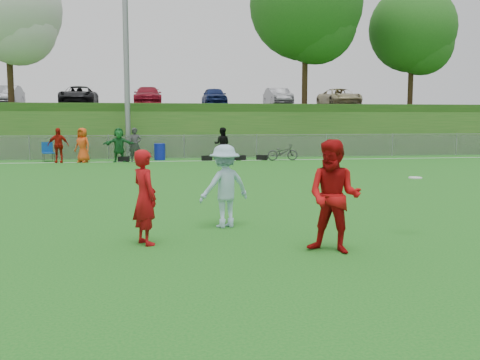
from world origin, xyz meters
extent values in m
plane|color=#145F19|center=(0.00, 0.00, 0.00)|extent=(120.00, 120.00, 0.00)
cube|color=white|center=(0.00, 18.00, 0.01)|extent=(60.00, 0.10, 0.01)
cube|color=gray|center=(0.00, 20.00, 0.60)|extent=(58.00, 0.02, 1.20)
cube|color=gray|center=(0.00, 20.00, 1.25)|extent=(58.00, 0.04, 0.04)
cylinder|color=gray|center=(-3.00, 20.80, 6.00)|extent=(0.30, 0.30, 12.00)
cube|color=#1A4C15|center=(0.00, 31.00, 1.50)|extent=(120.00, 18.00, 3.00)
cube|color=black|center=(0.00, 33.00, 3.05)|extent=(120.00, 12.00, 0.10)
cylinder|color=black|center=(-10.00, 25.00, 6.75)|extent=(0.36, 0.36, 7.50)
sphere|color=silver|center=(-10.00, 25.00, 8.62)|extent=(6.30, 6.30, 6.30)
sphere|color=silver|center=(-9.40, 24.70, 7.50)|extent=(4.50, 4.50, 4.50)
cylinder|color=black|center=(8.00, 24.50, 7.25)|extent=(0.36, 0.36, 8.50)
sphere|color=#134A14|center=(8.00, 24.50, 9.38)|extent=(7.14, 7.14, 7.14)
sphere|color=#134A14|center=(8.60, 24.20, 8.10)|extent=(5.10, 5.10, 5.10)
cylinder|color=black|center=(16.00, 26.00, 6.50)|extent=(0.36, 0.36, 7.00)
sphere|color=#134A14|center=(16.00, 26.00, 8.25)|extent=(5.88, 5.88, 5.88)
sphere|color=#134A14|center=(16.60, 25.70, 7.20)|extent=(4.20, 4.20, 4.20)
imported|color=gray|center=(-12.00, 32.00, 3.82)|extent=(1.52, 4.37, 1.44)
imported|color=black|center=(-7.00, 32.00, 3.82)|extent=(2.39, 5.18, 1.44)
imported|color=maroon|center=(-2.00, 32.00, 3.82)|extent=(2.02, 4.96, 1.44)
imported|color=navy|center=(3.00, 32.00, 3.82)|extent=(1.70, 4.23, 1.44)
imported|color=slate|center=(8.00, 32.00, 3.82)|extent=(1.52, 4.37, 1.44)
imported|color=tan|center=(13.00, 32.00, 3.82)|extent=(2.39, 5.18, 1.44)
imported|color=#A5150B|center=(-6.22, 18.00, 0.85)|extent=(1.00, 0.43, 1.69)
imported|color=#E24815|center=(-5.07, 18.00, 0.85)|extent=(0.99, 0.89, 1.69)
imported|color=#1B662B|center=(-3.33, 18.00, 0.85)|extent=(1.63, 0.72, 1.69)
imported|color=#323234|center=(-2.54, 18.00, 0.85)|extent=(0.64, 0.43, 1.69)
imported|color=black|center=(1.82, 18.00, 0.85)|extent=(0.97, 0.85, 1.69)
cube|color=black|center=(-3.12, 18.10, 0.13)|extent=(0.58, 0.34, 0.26)
cube|color=black|center=(1.04, 18.10, 0.13)|extent=(0.56, 0.29, 0.26)
cube|color=black|center=(2.77, 18.10, 0.13)|extent=(0.62, 0.47, 0.26)
cube|color=black|center=(3.92, 18.10, 0.13)|extent=(0.61, 0.53, 0.26)
imported|color=#A70B0F|center=(-1.79, -0.03, 0.81)|extent=(0.62, 0.70, 1.61)
imported|color=#AB0B0D|center=(1.17, -1.08, 0.90)|extent=(1.11, 1.06, 1.80)
imported|color=#9AC0D6|center=(-0.27, 1.19, 0.81)|extent=(1.20, 0.95, 1.62)
cylinder|color=white|center=(3.06, -0.07, 1.06)|extent=(0.24, 0.24, 0.02)
cylinder|color=#0E1C9B|center=(-1.33, 19.00, 0.43)|extent=(0.60, 0.60, 0.86)
cube|color=#0E4598|center=(-6.85, 18.80, 0.43)|extent=(0.69, 0.69, 0.05)
cube|color=#0E4598|center=(-6.94, 19.04, 0.70)|extent=(0.52, 0.22, 0.54)
imported|color=#2B2B2D|center=(4.90, 17.59, 0.42)|extent=(1.62, 0.62, 0.84)
camera|label=1|loc=(-1.63, -9.08, 2.12)|focal=40.00mm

